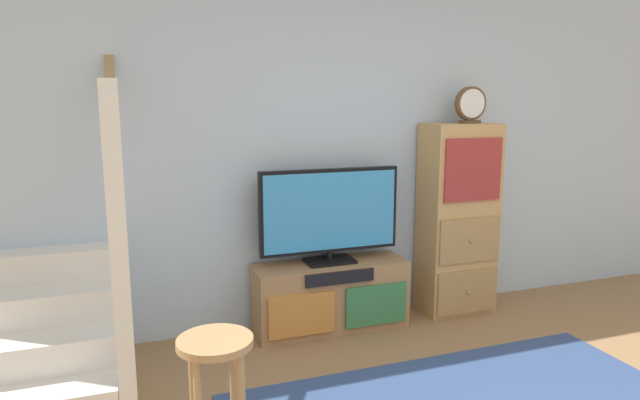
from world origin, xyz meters
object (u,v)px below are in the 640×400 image
Objects in this scene: media_console at (331,296)px; desk_clock at (471,105)px; bar_stool_near at (216,373)px; side_cabinet at (458,219)px; television at (330,213)px.

media_console is 4.07× the size of desk_clock.
desk_clock reaches higher than media_console.
bar_stool_near is at bearing -128.09° from media_console.
bar_stool_near is at bearing -147.56° from side_cabinet.
desk_clock is (0.06, -0.02, 0.90)m from side_cabinet.
desk_clock is at bearing -1.43° from television.
desk_clock reaches higher than side_cabinet.
television reaches higher than media_console.
bar_stool_near is at bearing -127.61° from television.
side_cabinet reaches higher than television.
media_console is at bearing -90.00° from television.
side_cabinet is at bearing 32.44° from bar_stool_near.
television is at bearing 178.57° from desk_clock.
media_console is 0.76× the size of side_cabinet.
side_cabinet is at bearing 0.53° from media_console.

